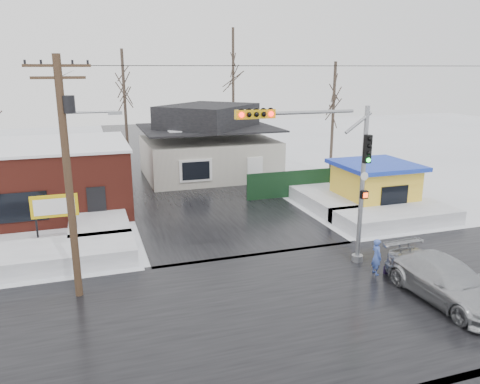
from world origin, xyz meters
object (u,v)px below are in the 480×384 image
object	(u,v)px
kiosk	(375,185)
car	(446,281)
marquee_sign	(55,208)
pedestrian	(377,257)
utility_pole	(69,166)
traffic_signal	(332,166)

from	to	relation	value
kiosk	car	bearing A→B (deg)	-111.18
marquee_sign	pedestrian	size ratio (longest dim) A/B	1.62
pedestrian	utility_pole	bearing A→B (deg)	83.93
pedestrian	car	world-z (taller)	pedestrian
pedestrian	car	size ratio (longest dim) A/B	0.30
kiosk	car	distance (m)	12.04
car	pedestrian	bearing A→B (deg)	109.79
marquee_sign	kiosk	bearing A→B (deg)	1.55
utility_pole	pedestrian	distance (m)	12.84
kiosk	pedestrian	distance (m)	10.09
pedestrian	marquee_sign	bearing A→B (deg)	61.76
traffic_signal	car	xyz separation A→B (m)	(2.72, -4.18, -3.77)
marquee_sign	car	size ratio (longest dim) A/B	0.48
traffic_signal	marquee_sign	xyz separation A→B (m)	(-11.43, 6.53, -2.62)
utility_pole	marquee_sign	xyz separation A→B (m)	(-1.07, 5.99, -3.19)
kiosk	pedestrian	world-z (taller)	kiosk
traffic_signal	marquee_sign	size ratio (longest dim) A/B	2.75
car	marquee_sign	bearing A→B (deg)	140.08
traffic_signal	car	size ratio (longest dim) A/B	1.32
kiosk	utility_pole	bearing A→B (deg)	-159.56
traffic_signal	utility_pole	xyz separation A→B (m)	(-10.36, 0.53, 0.57)
utility_pole	car	bearing A→B (deg)	-19.81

